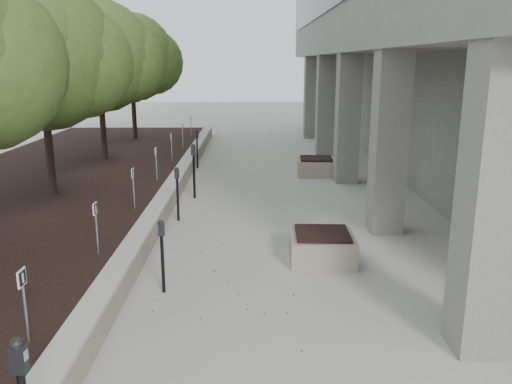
{
  "coord_description": "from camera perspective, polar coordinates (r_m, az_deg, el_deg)",
  "views": [
    {
      "loc": [
        0.37,
        -5.26,
        3.74
      ],
      "look_at": [
        0.49,
        6.08,
        0.89
      ],
      "focal_mm": 36.52,
      "sensor_mm": 36.0,
      "label": 1
    }
  ],
  "objects": [
    {
      "name": "retaining_wall",
      "position": [
        14.85,
        -9.09,
        0.31
      ],
      "size": [
        0.39,
        26.0,
        0.5
      ],
      "primitive_type": null,
      "color": "#A29280",
      "rests_on": "ground"
    },
    {
      "name": "planting_bed",
      "position": [
        15.83,
        -22.36,
        0.08
      ],
      "size": [
        7.0,
        26.0,
        0.4
      ],
      "primitive_type": "cube",
      "color": "black",
      "rests_on": "ground"
    },
    {
      "name": "crabapple_tree_3",
      "position": [
        14.25,
        -22.28,
        10.56
      ],
      "size": [
        4.6,
        4.0,
        5.44
      ],
      "primitive_type": null,
      "color": "#34501E",
      "rests_on": "planting_bed"
    },
    {
      "name": "crabapple_tree_4",
      "position": [
        18.99,
        -16.75,
        11.63
      ],
      "size": [
        4.6,
        4.0,
        5.44
      ],
      "primitive_type": null,
      "color": "#34501E",
      "rests_on": "planting_bed"
    },
    {
      "name": "crabapple_tree_5",
      "position": [
        23.84,
        -13.43,
        12.22
      ],
      "size": [
        4.6,
        4.0,
        5.44
      ],
      "primitive_type": null,
      "color": "#34501E",
      "rests_on": "planting_bed"
    },
    {
      "name": "parking_sign_2",
      "position": [
        6.99,
        -23.98,
        -11.4
      ],
      "size": [
        0.04,
        0.22,
        0.96
      ],
      "primitive_type": null,
      "color": "black",
      "rests_on": "planting_bed"
    },
    {
      "name": "parking_sign_3",
      "position": [
        9.61,
        -17.06,
        -3.88
      ],
      "size": [
        0.04,
        0.22,
        0.96
      ],
      "primitive_type": null,
      "color": "black",
      "rests_on": "planting_bed"
    },
    {
      "name": "parking_sign_4",
      "position": [
        12.41,
        -13.25,
        0.36
      ],
      "size": [
        0.04,
        0.22,
        0.96
      ],
      "primitive_type": null,
      "color": "black",
      "rests_on": "planting_bed"
    },
    {
      "name": "parking_sign_5",
      "position": [
        15.28,
        -10.86,
        3.03
      ],
      "size": [
        0.04,
        0.22,
        0.96
      ],
      "primitive_type": null,
      "color": "black",
      "rests_on": "planting_bed"
    },
    {
      "name": "parking_sign_6",
      "position": [
        18.2,
        -9.22,
        4.85
      ],
      "size": [
        0.04,
        0.22,
        0.96
      ],
      "primitive_type": null,
      "color": "black",
      "rests_on": "planting_bed"
    },
    {
      "name": "parking_sign_7",
      "position": [
        21.13,
        -8.03,
        6.16
      ],
      "size": [
        0.04,
        0.22,
        0.96
      ],
      "primitive_type": null,
      "color": "black",
      "rests_on": "planting_bed"
    },
    {
      "name": "parking_sign_8",
      "position": [
        24.09,
        -7.13,
        7.15
      ],
      "size": [
        0.04,
        0.22,
        0.96
      ],
      "primitive_type": null,
      "color": "black",
      "rests_on": "planting_bed"
    },
    {
      "name": "parking_meter_2",
      "position": [
        8.75,
        -10.22,
        -6.97
      ],
      "size": [
        0.15,
        0.12,
        1.26
      ],
      "primitive_type": null,
      "rotation": [
        0.0,
        0.0,
        0.3
      ],
      "color": "black",
      "rests_on": "ground"
    },
    {
      "name": "parking_meter_3",
      "position": [
        12.59,
        -8.58,
        -0.24
      ],
      "size": [
        0.15,
        0.12,
        1.32
      ],
      "primitive_type": null,
      "rotation": [
        0.0,
        0.0,
        0.2
      ],
      "color": "black",
      "rests_on": "ground"
    },
    {
      "name": "parking_meter_4",
      "position": [
        14.63,
        -6.81,
        2.28
      ],
      "size": [
        0.17,
        0.14,
        1.55
      ],
      "primitive_type": null,
      "rotation": [
        0.0,
        0.0,
        0.18
      ],
      "color": "black",
      "rests_on": "ground"
    },
    {
      "name": "parking_meter_5",
      "position": [
        18.85,
        -6.46,
        4.68
      ],
      "size": [
        0.16,
        0.14,
        1.38
      ],
      "primitive_type": null,
      "rotation": [
        0.0,
        0.0,
        0.33
      ],
      "color": "black",
      "rests_on": "ground"
    },
    {
      "name": "planter_front",
      "position": [
        10.18,
        7.23,
        -5.88
      ],
      "size": [
        1.26,
        1.26,
        0.57
      ],
      "primitive_type": null,
      "rotation": [
        0.0,
        0.0,
        -0.03
      ],
      "color": "#A29280",
      "rests_on": "ground"
    },
    {
      "name": "planter_back",
      "position": [
        17.81,
        6.58,
        2.83
      ],
      "size": [
        1.34,
        1.34,
        0.59
      ],
      "primitive_type": null,
      "rotation": [
        0.0,
        0.0,
        -0.06
      ],
      "color": "#A29280",
      "rests_on": "ground"
    },
    {
      "name": "berry_scatter",
      "position": [
        10.93,
        -3.06,
        -5.89
      ],
      "size": [
        3.3,
        14.1,
        0.02
      ],
      "primitive_type": null,
      "color": "maroon",
      "rests_on": "ground"
    }
  ]
}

